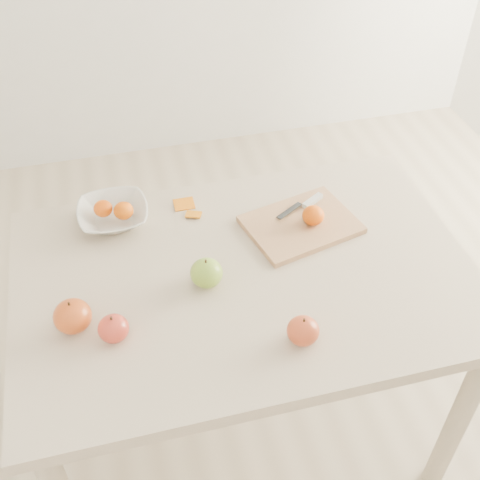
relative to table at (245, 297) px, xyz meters
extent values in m
plane|color=#C6B293|center=(0.00, 0.00, -0.65)|extent=(3.50, 3.50, 0.00)
cube|color=#C2AC92|center=(0.00, 0.00, 0.08)|extent=(1.20, 0.80, 0.04)
cylinder|color=#BCAA8E|center=(-0.54, 0.34, -0.30)|extent=(0.06, 0.06, 0.71)
cylinder|color=#BCAA8E|center=(0.54, 0.34, -0.30)|extent=(0.06, 0.06, 0.71)
cylinder|color=#BCAA8E|center=(0.54, -0.34, -0.30)|extent=(0.06, 0.06, 0.71)
cube|color=tan|center=(0.20, 0.13, 0.11)|extent=(0.34, 0.28, 0.02)
ellipsoid|color=#D03B07|center=(0.23, 0.12, 0.14)|extent=(0.06, 0.06, 0.05)
imported|color=silver|center=(-0.31, 0.29, 0.12)|extent=(0.20, 0.20, 0.05)
ellipsoid|color=#C85F07|center=(-0.34, 0.30, 0.14)|extent=(0.05, 0.05, 0.05)
ellipsoid|color=#D66207|center=(-0.28, 0.27, 0.14)|extent=(0.06, 0.06, 0.05)
cube|color=orange|center=(-0.10, 0.31, 0.10)|extent=(0.06, 0.05, 0.01)
cube|color=orange|center=(-0.09, 0.26, 0.10)|extent=(0.05, 0.05, 0.01)
cube|color=silver|center=(0.26, 0.21, 0.12)|extent=(0.07, 0.05, 0.01)
cube|color=#33363A|center=(0.18, 0.18, 0.12)|extent=(0.09, 0.06, 0.00)
ellipsoid|color=#5B901B|center=(-0.10, -0.01, 0.14)|extent=(0.08, 0.08, 0.08)
ellipsoid|color=maroon|center=(-0.35, -0.13, 0.13)|extent=(0.07, 0.07, 0.07)
ellipsoid|color=maroon|center=(0.07, -0.25, 0.13)|extent=(0.08, 0.08, 0.07)
ellipsoid|color=maroon|center=(-0.44, -0.08, 0.14)|extent=(0.09, 0.09, 0.08)
camera|label=1|loc=(-0.28, -1.06, 1.23)|focal=45.00mm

